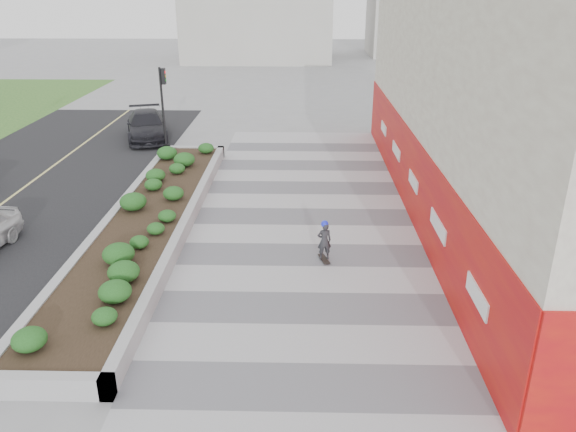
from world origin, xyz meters
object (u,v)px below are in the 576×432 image
traffic_signal_near (163,96)px  car_dark (147,125)px  planter (149,217)px  skateboarder (324,241)px

traffic_signal_near → car_dark: traffic_signal_near is taller
traffic_signal_near → planter: bearing=-80.7°
planter → traffic_signal_near: bearing=99.3°
planter → skateboarder: skateboarder is taller
skateboarder → car_dark: car_dark is taller
planter → traffic_signal_near: size_ratio=4.29×
planter → skateboarder: size_ratio=13.08×
traffic_signal_near → car_dark: size_ratio=0.81×
traffic_signal_near → skateboarder: 15.23m
skateboarder → car_dark: 17.56m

